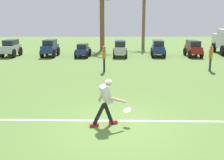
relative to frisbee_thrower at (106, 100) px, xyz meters
The scene contains 15 objects.
ground_plane 0.88m from the frisbee_thrower, 24.37° to the right, with size 80.00×80.00×0.00m, color #4D6A2F.
field_line_paint 0.93m from the frisbee_thrower, 46.17° to the left, with size 20.32×0.11×0.01m, color white.
frisbee_thrower is the anchor object (origin of this frame).
frisbee_in_flight 0.74m from the frisbee_thrower, ahead, with size 0.33×0.34×0.11m.
teammate_near_sideline 10.79m from the frisbee_thrower, 54.37° to the left, with size 0.34×0.47×1.56m.
teammate_midfield 8.58m from the frisbee_thrower, 91.33° to the left, with size 0.21×0.49×1.56m.
parked_car_slot_a 17.43m from the frisbee_thrower, 117.70° to the left, with size 1.23×2.38×1.40m.
parked_car_slot_b 16.14m from the frisbee_thrower, 107.44° to the left, with size 1.28×2.40×1.40m.
parked_car_slot_c 15.21m from the frisbee_thrower, 97.80° to the left, with size 1.26×2.27×1.10m.
parked_car_slot_d 15.21m from the frisbee_thrower, 86.16° to the left, with size 1.22×2.43×1.34m.
parked_car_slot_e 15.96m from the frisbee_thrower, 74.69° to the left, with size 1.37×2.49×1.34m.
parked_car_slot_f 16.81m from the frisbee_thrower, 64.93° to the left, with size 1.24×2.44×1.34m.
palm_tree_far_left 20.30m from the frisbee_thrower, 91.78° to the left, with size 3.30×3.34×6.27m.
palm_tree_left_of_centre 20.79m from the frisbee_thrower, 91.48° to the left, with size 3.23×3.63×5.40m.
palm_tree_right_of_centre 22.30m from the frisbee_thrower, 80.31° to the left, with size 3.51×3.25×5.56m.
Camera 1 is at (-0.23, -7.96, 3.23)m, focal length 45.00 mm.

